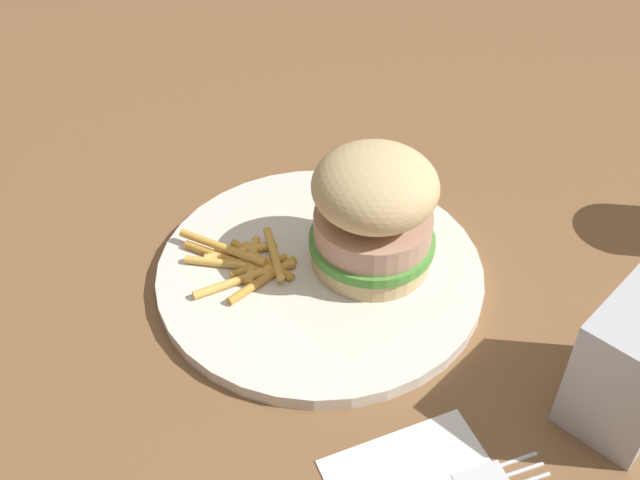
% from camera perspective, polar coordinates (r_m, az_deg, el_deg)
% --- Properties ---
extents(ground_plane, '(1.60, 1.60, 0.00)m').
position_cam_1_polar(ground_plane, '(0.64, 0.86, -1.96)').
color(ground_plane, brown).
extents(plate, '(0.28, 0.28, 0.01)m').
position_cam_1_polar(plate, '(0.63, -0.00, -2.46)').
color(plate, silver).
rests_on(plate, ground_plane).
extents(sandwich, '(0.11, 0.11, 0.11)m').
position_cam_1_polar(sandwich, '(0.60, 4.16, 2.24)').
color(sandwich, tan).
rests_on(sandwich, plate).
extents(fries_pile, '(0.10, 0.09, 0.01)m').
position_cam_1_polar(fries_pile, '(0.63, -5.69, -1.71)').
color(fries_pile, gold).
rests_on(fries_pile, plate).
extents(napkin_dispenser, '(0.11, 0.10, 0.10)m').
position_cam_1_polar(napkin_dispenser, '(0.55, 23.20, -8.66)').
color(napkin_dispenser, '#B7BABF').
rests_on(napkin_dispenser, ground_plane).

